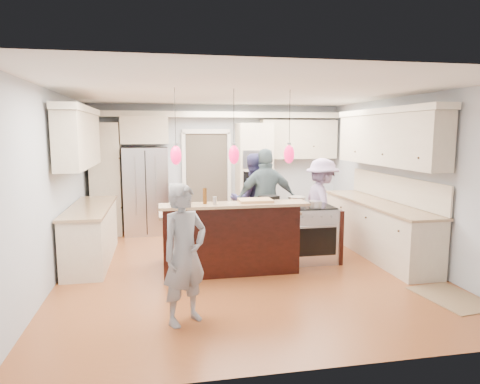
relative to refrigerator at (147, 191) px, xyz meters
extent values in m
plane|color=#AD5C2F|center=(1.55, -2.64, -0.90)|extent=(6.00, 6.00, 0.00)
cube|color=#B2BCC6|center=(1.55, 0.36, 0.45)|extent=(5.50, 0.04, 2.70)
cube|color=#B2BCC6|center=(1.55, -5.64, 0.45)|extent=(5.50, 0.04, 2.70)
cube|color=#B2BCC6|center=(-1.20, -2.64, 0.45)|extent=(0.04, 6.00, 2.70)
cube|color=#B2BCC6|center=(4.30, -2.64, 0.45)|extent=(0.04, 6.00, 2.70)
cube|color=white|center=(1.55, -2.64, 1.80)|extent=(5.50, 6.00, 0.04)
cube|color=#B7B7BC|center=(0.00, 0.00, 0.00)|extent=(0.90, 0.70, 1.80)
cube|color=beige|center=(2.30, 0.03, 0.25)|extent=(0.72, 0.64, 2.30)
cube|color=black|center=(2.30, -0.30, 0.65)|extent=(0.60, 0.02, 0.35)
cube|color=black|center=(2.30, -0.30, 0.15)|extent=(0.60, 0.02, 0.50)
cylinder|color=#B7B7BC|center=(2.30, -0.33, 0.40)|extent=(0.55, 0.02, 0.02)
cube|color=beige|center=(-0.80, 0.06, 0.25)|extent=(0.60, 0.58, 2.30)
cube|color=beige|center=(0.00, 0.06, 1.25)|extent=(0.95, 0.58, 0.55)
cube|color=beige|center=(3.35, 0.18, 1.05)|extent=(1.70, 0.35, 0.85)
cube|color=beige|center=(1.55, 0.16, 1.58)|extent=(5.30, 0.38, 0.12)
cube|color=#4C443A|center=(1.30, 0.35, 0.15)|extent=(0.90, 0.06, 2.10)
cube|color=white|center=(1.30, 0.31, 1.23)|extent=(1.04, 0.06, 0.10)
cube|color=beige|center=(3.95, -2.34, -0.46)|extent=(0.60, 3.00, 0.88)
cube|color=tan|center=(3.95, -2.34, 0.00)|extent=(0.64, 3.05, 0.04)
cube|color=beige|center=(4.07, -2.34, 1.08)|extent=(0.35, 3.00, 0.85)
cube|color=beige|center=(4.06, -2.34, 1.56)|extent=(0.37, 3.10, 0.10)
cube|color=beige|center=(-0.85, -1.84, -0.46)|extent=(0.60, 2.20, 0.88)
cube|color=tan|center=(-0.85, -1.84, 0.00)|extent=(0.64, 2.25, 0.04)
cube|color=beige|center=(-0.97, -1.84, 1.08)|extent=(0.35, 2.20, 0.85)
cube|color=beige|center=(-0.96, -1.84, 1.56)|extent=(0.37, 2.30, 0.10)
cube|color=black|center=(1.30, -2.49, -0.46)|extent=(2.00, 1.00, 0.88)
cube|color=tan|center=(1.30, -2.49, 0.00)|extent=(2.10, 1.10, 0.04)
cube|color=black|center=(1.30, -3.05, -0.36)|extent=(2.00, 0.12, 1.08)
cube|color=tan|center=(1.30, -3.19, 0.20)|extent=(2.10, 0.42, 0.04)
cube|color=black|center=(2.04, -2.27, 0.10)|extent=(0.35, 0.33, 0.15)
cube|color=#B7B7BC|center=(2.68, -2.49, -0.45)|extent=(0.76, 0.66, 0.90)
cube|color=black|center=(2.68, -2.83, -0.50)|extent=(0.65, 0.01, 0.45)
cube|color=black|center=(2.68, -2.49, 0.01)|extent=(0.72, 0.59, 0.02)
cube|color=black|center=(3.09, -2.49, -0.46)|extent=(0.06, 0.71, 0.88)
cylinder|color=black|center=(0.50, -3.15, 1.43)|extent=(0.01, 0.01, 0.75)
ellipsoid|color=#EC0D4A|center=(0.50, -3.15, 0.90)|extent=(0.15, 0.15, 0.26)
cylinder|color=black|center=(1.30, -3.15, 1.43)|extent=(0.01, 0.01, 0.75)
ellipsoid|color=#EC0D4A|center=(1.30, -3.15, 0.90)|extent=(0.15, 0.15, 0.26)
cylinder|color=black|center=(2.10, -3.15, 1.43)|extent=(0.01, 0.01, 0.75)
ellipsoid|color=#EC0D4A|center=(2.10, -3.15, 0.90)|extent=(0.15, 0.15, 0.26)
imported|color=gray|center=(0.52, -4.44, -0.12)|extent=(0.68, 0.63, 1.56)
imported|color=navy|center=(1.95, -1.45, -0.03)|extent=(0.85, 0.66, 1.73)
imported|color=slate|center=(2.12, -1.79, 0.02)|extent=(1.08, 0.46, 1.83)
imported|color=#957FAC|center=(3.15, -1.81, -0.08)|extent=(0.64, 1.08, 1.65)
cube|color=#8F6E4E|center=(3.92, -4.39, -0.89)|extent=(0.78, 1.05, 0.01)
cylinder|color=silver|center=(0.43, -3.19, 0.37)|extent=(0.08, 0.08, 0.30)
cylinder|color=#47280C|center=(0.62, -3.20, 0.34)|extent=(0.06, 0.06, 0.23)
cylinder|color=#47280C|center=(0.58, -3.30, 0.36)|extent=(0.09, 0.09, 0.27)
cylinder|color=#47280C|center=(0.89, -3.16, 0.33)|extent=(0.06, 0.06, 0.22)
cylinder|color=#B7B7BC|center=(1.01, -3.24, 0.27)|extent=(0.07, 0.07, 0.11)
cube|color=tan|center=(1.62, -3.11, 0.24)|extent=(0.48, 0.35, 0.04)
cylinder|color=#B7B7BC|center=(2.45, -2.49, 0.10)|extent=(0.27, 0.27, 0.16)
cylinder|color=#B7B7BC|center=(2.72, -2.62, 0.07)|extent=(0.20, 0.20, 0.10)
camera|label=1|loc=(0.27, -9.02, 1.21)|focal=32.00mm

